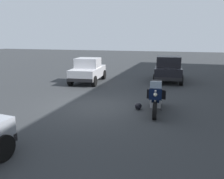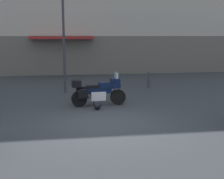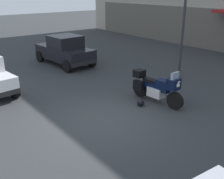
{
  "view_description": "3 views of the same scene",
  "coord_description": "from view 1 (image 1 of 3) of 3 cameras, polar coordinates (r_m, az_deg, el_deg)",
  "views": [
    {
      "loc": [
        8.8,
        3.47,
        2.87
      ],
      "look_at": [
        -0.02,
        0.74,
        0.77
      ],
      "focal_mm": 37.08,
      "sensor_mm": 36.0,
      "label": 1
    },
    {
      "loc": [
        -1.18,
        -9.4,
        2.86
      ],
      "look_at": [
        0.39,
        1.13,
        0.92
      ],
      "focal_mm": 47.82,
      "sensor_mm": 36.0,
      "label": 2
    },
    {
      "loc": [
        6.45,
        -4.62,
        4.07
      ],
      "look_at": [
        -0.48,
        0.81,
        0.77
      ],
      "focal_mm": 43.37,
      "sensor_mm": 36.0,
      "label": 3
    }
  ],
  "objects": [
    {
      "name": "helmet",
      "position": [
        9.43,
        6.5,
        -4.11
      ],
      "size": [
        0.28,
        0.28,
        0.28
      ],
      "primitive_type": "sphere",
      "color": "black",
      "rests_on": "ground"
    },
    {
      "name": "car_hatchback_near",
      "position": [
        15.94,
        13.71,
        5.01
      ],
      "size": [
        3.96,
        2.01,
        1.64
      ],
      "rotation": [
        0.0,
        0.0,
        3.21
      ],
      "color": "black",
      "rests_on": "ground"
    },
    {
      "name": "motorcycle",
      "position": [
        9.12,
        10.78,
        -1.71
      ],
      "size": [
        2.26,
        0.81,
        1.36
      ],
      "rotation": [
        0.0,
        0.0,
        0.08
      ],
      "color": "black",
      "rests_on": "ground"
    },
    {
      "name": "car_compact_side",
      "position": [
        15.05,
        -5.92,
        4.71
      ],
      "size": [
        3.59,
        2.03,
        1.56
      ],
      "rotation": [
        0.0,
        0.0,
        3.25
      ],
      "color": "silver",
      "rests_on": "ground"
    },
    {
      "name": "ground_plane",
      "position": [
        9.88,
        -4.15,
        -4.12
      ],
      "size": [
        80.0,
        80.0,
        0.0
      ],
      "primitive_type": "plane",
      "color": "#2D3033"
    }
  ]
}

